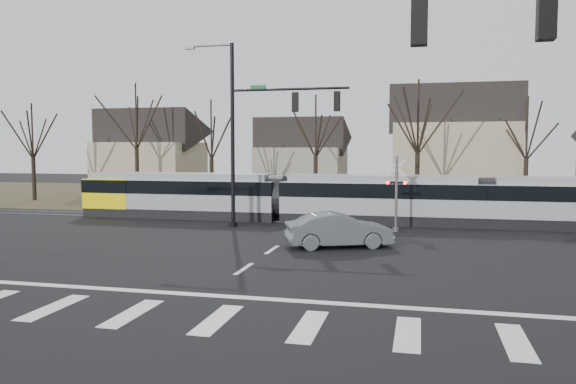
# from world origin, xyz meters

# --- Properties ---
(ground) EXTENTS (140.00, 140.00, 0.00)m
(ground) POSITION_xyz_m (0.00, 0.00, 0.00)
(ground) COLOR black
(grass_verge) EXTENTS (140.00, 28.00, 0.01)m
(grass_verge) POSITION_xyz_m (0.00, 32.00, 0.01)
(grass_verge) COLOR #38331E
(grass_verge) RESTS_ON ground
(crosswalk) EXTENTS (27.00, 2.60, 0.01)m
(crosswalk) POSITION_xyz_m (0.00, -4.00, 0.01)
(crosswalk) COLOR silver
(crosswalk) RESTS_ON ground
(stop_line) EXTENTS (28.00, 0.35, 0.01)m
(stop_line) POSITION_xyz_m (0.00, -1.80, 0.01)
(stop_line) COLOR silver
(stop_line) RESTS_ON ground
(lane_dashes) EXTENTS (0.18, 30.00, 0.01)m
(lane_dashes) POSITION_xyz_m (0.00, 16.00, 0.01)
(lane_dashes) COLOR silver
(lane_dashes) RESTS_ON ground
(rail_pair) EXTENTS (90.00, 1.52, 0.06)m
(rail_pair) POSITION_xyz_m (0.00, 15.80, 0.03)
(rail_pair) COLOR #59595E
(rail_pair) RESTS_ON ground
(tram) EXTENTS (37.38, 2.78, 2.83)m
(tram) POSITION_xyz_m (3.78, 16.00, 1.54)
(tram) COLOR gray
(tram) RESTS_ON ground
(sedan) EXTENTS (4.99, 5.88, 1.55)m
(sedan) POSITION_xyz_m (2.73, 7.29, 0.78)
(sedan) COLOR slate
(sedan) RESTS_ON ground
(signal_pole_far) EXTENTS (9.28, 0.44, 10.20)m
(signal_pole_far) POSITION_xyz_m (-2.41, 12.50, 5.70)
(signal_pole_far) COLOR black
(signal_pole_far) RESTS_ON ground
(rail_crossing_signal) EXTENTS (1.08, 0.36, 4.00)m
(rail_crossing_signal) POSITION_xyz_m (5.00, 12.79, 1.89)
(rail_crossing_signal) COLOR #59595B
(rail_crossing_signal) RESTS_ON ground
(tree_row) EXTENTS (59.20, 7.20, 10.00)m
(tree_row) POSITION_xyz_m (2.00, 26.00, 5.00)
(tree_row) COLOR black
(tree_row) RESTS_ON ground
(house_a) EXTENTS (9.72, 8.64, 8.60)m
(house_a) POSITION_xyz_m (-20.00, 34.00, 4.46)
(house_a) COLOR tan
(house_a) RESTS_ON ground
(house_b) EXTENTS (8.64, 7.56, 7.65)m
(house_b) POSITION_xyz_m (-5.00, 36.00, 3.97)
(house_b) COLOR gray
(house_b) RESTS_ON ground
(house_c) EXTENTS (10.80, 8.64, 10.10)m
(house_c) POSITION_xyz_m (9.00, 33.00, 5.23)
(house_c) COLOR tan
(house_c) RESTS_ON ground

